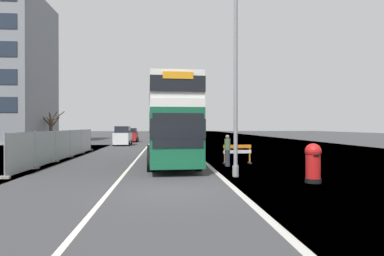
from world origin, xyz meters
The scene contains 12 objects.
ground centered at (0.57, 0.14, -0.05)m, with size 140.00×280.00×0.10m.
double_decker_bus centered at (0.10, 8.64, 2.60)m, with size 3.15×11.28×4.88m.
lamppost_foreground centered at (2.98, 3.09, 4.53)m, with size 0.29×0.70×9.54m.
red_pillar_postbox centered at (5.77, 1.22, 0.88)m, with size 0.66×0.66×1.60m.
roadworks_barrier centered at (4.18, 8.16, 0.74)m, with size 1.75×0.61×1.16m.
construction_site_fence centered at (-7.21, 11.84, 0.98)m, with size 0.44×17.20×2.05m.
car_oncoming_near centered at (-5.20, 28.51, 1.06)m, with size 1.96×4.25×2.28m.
car_receding_mid centered at (-5.12, 37.23, 0.94)m, with size 2.05×4.16×1.99m.
car_receding_far centered at (-0.23, 43.34, 1.00)m, with size 1.96×4.11×2.12m.
bare_tree_far_verge_near centered at (-16.32, 36.94, 2.03)m, with size 2.41×2.26×4.22m.
bare_tree_far_verge_mid centered at (-15.35, 34.48, 2.14)m, with size 2.83×2.04×4.33m.
pedestrian_at_kerb centered at (3.35, 6.97, 0.91)m, with size 0.34×0.34×1.80m.
Camera 1 is at (-0.25, -11.86, 2.31)m, focal length 31.27 mm.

